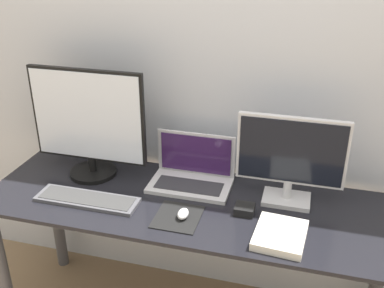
% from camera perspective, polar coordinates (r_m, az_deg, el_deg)
% --- Properties ---
extents(wall_back, '(7.00, 0.05, 2.50)m').
position_cam_1_polar(wall_back, '(2.08, 2.64, 10.36)').
color(wall_back, silver).
rests_on(wall_back, ground_plane).
extents(desk, '(1.84, 0.61, 0.72)m').
position_cam_1_polar(desk, '(2.05, -0.08, -10.58)').
color(desk, black).
rests_on(desk, ground_plane).
extents(monitor_left, '(0.55, 0.22, 0.52)m').
position_cam_1_polar(monitor_left, '(2.12, -13.02, 2.58)').
color(monitor_left, black).
rests_on(monitor_left, desk).
extents(monitor_right, '(0.45, 0.14, 0.39)m').
position_cam_1_polar(monitor_right, '(1.92, 12.41, -1.73)').
color(monitor_right, silver).
rests_on(monitor_right, desk).
extents(laptop, '(0.37, 0.22, 0.23)m').
position_cam_1_polar(laptop, '(2.08, 0.05, -3.61)').
color(laptop, silver).
rests_on(laptop, desk).
extents(keyboard, '(0.46, 0.13, 0.02)m').
position_cam_1_polar(keyboard, '(2.02, -13.16, -6.86)').
color(keyboard, '#4C4C51').
rests_on(keyboard, desk).
extents(mousepad, '(0.18, 0.20, 0.00)m').
position_cam_1_polar(mousepad, '(1.87, -1.82, -9.23)').
color(mousepad, black).
rests_on(mousepad, desk).
extents(mouse, '(0.04, 0.07, 0.04)m').
position_cam_1_polar(mouse, '(1.85, -1.07, -8.87)').
color(mouse, silver).
rests_on(mouse, mousepad).
extents(book, '(0.21, 0.24, 0.03)m').
position_cam_1_polar(book, '(1.78, 11.12, -11.27)').
color(book, silver).
rests_on(book, desk).
extents(power_brick, '(0.08, 0.08, 0.04)m').
position_cam_1_polar(power_brick, '(1.90, 6.68, -8.24)').
color(power_brick, black).
rests_on(power_brick, desk).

